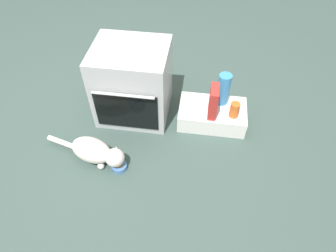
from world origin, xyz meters
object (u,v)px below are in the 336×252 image
object	(u,v)px
cat	(96,151)
sauce_jar	(235,110)
food_bowl	(119,166)
water_bottle	(223,89)
oven	(133,83)
pantry_cabinet	(212,115)
cereal_box	(213,102)

from	to	relation	value
cat	sauce_jar	bearing A→B (deg)	40.30
food_bowl	cat	xyz separation A→B (m)	(-0.20, 0.05, 0.09)
cat	food_bowl	bearing A→B (deg)	0.00
water_bottle	food_bowl	bearing A→B (deg)	-137.27
food_bowl	water_bottle	world-z (taller)	water_bottle
oven	cat	distance (m)	0.68
pantry_cabinet	food_bowl	bearing A→B (deg)	-138.34
oven	pantry_cabinet	bearing A→B (deg)	-3.24
oven	cereal_box	world-z (taller)	oven
cereal_box	oven	bearing A→B (deg)	171.08
cereal_box	water_bottle	bearing A→B (deg)	63.22
oven	water_bottle	xyz separation A→B (m)	(0.79, 0.05, -0.02)
water_bottle	cereal_box	bearing A→B (deg)	-116.78
cat	sauce_jar	world-z (taller)	sauce_jar
food_bowl	cat	size ratio (longest dim) A/B	0.17
oven	water_bottle	size ratio (longest dim) A/B	2.26
pantry_cabinet	food_bowl	xyz separation A→B (m)	(-0.71, -0.63, -0.06)
pantry_cabinet	cereal_box	distance (m)	0.24
oven	food_bowl	bearing A→B (deg)	-88.89
cat	pantry_cabinet	bearing A→B (deg)	47.78
cereal_box	water_bottle	xyz separation A→B (m)	(0.08, 0.16, 0.01)
oven	pantry_cabinet	size ratio (longest dim) A/B	1.14
pantry_cabinet	water_bottle	bearing A→B (deg)	51.70
food_bowl	cat	world-z (taller)	cat
cat	cereal_box	bearing A→B (deg)	44.76
pantry_cabinet	oven	bearing A→B (deg)	176.76
pantry_cabinet	sauce_jar	bearing A→B (deg)	-22.23
food_bowl	sauce_jar	world-z (taller)	sauce_jar
cereal_box	cat	bearing A→B (deg)	-150.55
pantry_cabinet	cat	distance (m)	1.08
food_bowl	water_bottle	size ratio (longest dim) A/B	0.41
oven	pantry_cabinet	distance (m)	0.77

